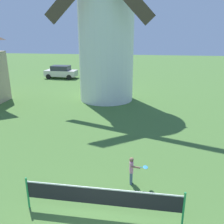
% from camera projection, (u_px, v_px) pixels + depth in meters
% --- Properties ---
extents(windmill, '(7.71, 5.10, 13.53)m').
position_uv_depth(windmill, '(106.00, 15.00, 18.43)').
color(windmill, white).
rests_on(windmill, ground_plane).
extents(tennis_net, '(4.84, 0.06, 1.10)m').
position_uv_depth(tennis_net, '(102.00, 197.00, 7.20)').
color(tennis_net, '#238E4C').
rests_on(tennis_net, ground_plane).
extents(player_far, '(0.70, 0.38, 1.08)m').
position_uv_depth(player_far, '(132.00, 169.00, 8.81)').
color(player_far, slate).
rests_on(player_far, ground_plane).
extents(parked_car_cream, '(3.92, 1.96, 1.56)m').
position_uv_depth(parked_car_cream, '(61.00, 72.00, 29.77)').
color(parked_car_cream, silver).
rests_on(parked_car_cream, ground_plane).
extents(parked_car_green, '(4.42, 2.27, 1.56)m').
position_uv_depth(parked_car_green, '(102.00, 71.00, 30.09)').
color(parked_car_green, '#1E6638').
rests_on(parked_car_green, ground_plane).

